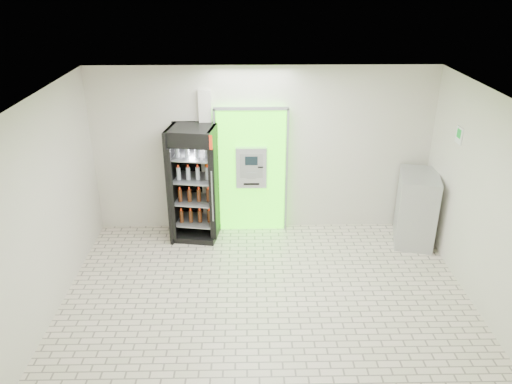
{
  "coord_description": "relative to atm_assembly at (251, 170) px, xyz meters",
  "views": [
    {
      "loc": [
        -0.27,
        -5.86,
        4.48
      ],
      "look_at": [
        -0.14,
        1.2,
        1.28
      ],
      "focal_mm": 35.0,
      "sensor_mm": 36.0,
      "label": 1
    }
  ],
  "objects": [
    {
      "name": "atm_assembly",
      "position": [
        0.0,
        0.0,
        0.0
      ],
      "size": [
        1.3,
        0.24,
        2.33
      ],
      "color": "#43F717",
      "rests_on": "ground"
    },
    {
      "name": "beverage_cooler",
      "position": [
        -1.0,
        -0.26,
        -0.19
      ],
      "size": [
        0.87,
        0.82,
        2.05
      ],
      "rotation": [
        0.0,
        0.0,
        -0.16
      ],
      "color": "black",
      "rests_on": "ground"
    },
    {
      "name": "exit_sign",
      "position": [
        3.19,
        -1.01,
        0.95
      ],
      "size": [
        0.02,
        0.22,
        0.26
      ],
      "color": "white",
      "rests_on": "room_shell"
    },
    {
      "name": "ground",
      "position": [
        0.2,
        -2.41,
        -1.17
      ],
      "size": [
        6.0,
        6.0,
        0.0
      ],
      "primitive_type": "plane",
      "color": "beige",
      "rests_on": "ground"
    },
    {
      "name": "room_shell",
      "position": [
        0.2,
        -2.41,
        0.67
      ],
      "size": [
        6.0,
        6.0,
        6.0
      ],
      "color": "silver",
      "rests_on": "ground"
    },
    {
      "name": "pillar",
      "position": [
        -0.78,
        0.04,
        0.13
      ],
      "size": [
        0.22,
        0.11,
        2.6
      ],
      "color": "silver",
      "rests_on": "ground"
    },
    {
      "name": "steel_cabinet",
      "position": [
        2.87,
        -0.51,
        -0.54
      ],
      "size": [
        0.85,
        1.07,
        1.26
      ],
      "rotation": [
        0.0,
        0.0,
        -0.24
      ],
      "color": "#ABADB3",
      "rests_on": "ground"
    }
  ]
}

